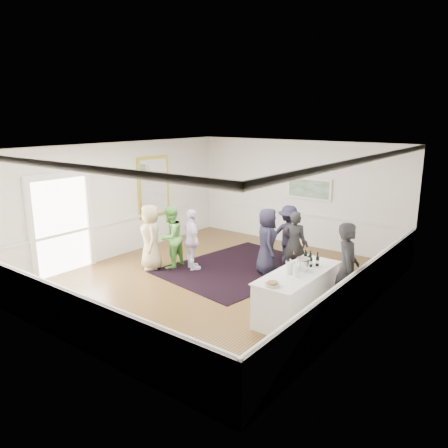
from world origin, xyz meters
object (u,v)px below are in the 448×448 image
Objects in this scene: nut_bowl at (273,284)px; guest_tan at (151,237)px; bartender at (347,270)px; guest_dark_b at (294,244)px; ice_bucket at (303,265)px; serving_table at (298,293)px; guest_lilac at (192,240)px; guest_green at (171,237)px; guest_dark_a at (289,235)px; guest_navy at (267,241)px.

guest_tan is at bearing 165.70° from nut_bowl.
nut_bowl is (-0.78, -1.54, 0.00)m from bartender.
guest_dark_b is 2.15m from ice_bucket.
bartender is at bearing 31.97° from ice_bucket.
bartender reaches higher than serving_table.
guest_green is at bearing 52.63° from guest_lilac.
guest_dark_a is (1.77, 1.86, 0.01)m from guest_lilac.
guest_tan is at bearing 65.20° from guest_lilac.
guest_green is at bearing 82.64° from guest_tan.
nut_bowl is at bearing 174.12° from guest_navy.
guest_navy is (1.66, 0.96, 0.04)m from guest_lilac.
guest_dark_a is 0.98× the size of guest_dark_b.
guest_green is at bearing 66.59° from bartender.
guest_lilac is 1.91m from guest_navy.
guest_dark_b reaches higher than serving_table.
guest_navy is 3.18m from nut_bowl.
bartender is 1.19× the size of guest_lilac.
bartender reaches higher than guest_dark_a.
guest_lilac is at bearing 63.79° from bartender.
guest_navy is (2.56, 1.55, -0.02)m from guest_tan.
ice_bucket reaches higher than nut_bowl.
guest_tan is (-5.09, -0.44, -0.10)m from bartender.
guest_dark_b is at bearing 110.51° from guest_dark_a.
bartender is at bearing 118.49° from guest_dark_b.
guest_tan reaches higher than ice_bucket.
bartender is 1.72m from nut_bowl.
nut_bowl is (1.64, -3.55, 0.14)m from guest_dark_a.
guest_lilac is at bearing 167.57° from serving_table.
bartender is 4.19m from guest_lilac.
bartender is at bearing 123.04° from guest_dark_a.
guest_green is 6.31× the size of ice_bucket.
guest_green reaches higher than ice_bucket.
guest_lilac reaches higher than ice_bucket.
serving_table is at bearing 104.89° from bartender.
guest_dark_a is at bearing -46.82° from guest_navy.
bartender reaches higher than nut_bowl.
bartender is at bearing 85.25° from guest_green.
guest_dark_b reaches higher than guest_dark_a.
serving_table is 1.19× the size of bartender.
guest_dark_b reaches higher than nut_bowl.
guest_lilac is at bearing 80.68° from guest_navy.
guest_dark_a is 6.20× the size of ice_bucket.
ice_bucket is (1.69, -2.47, 0.22)m from guest_dark_a.
ice_bucket is (3.46, -0.61, 0.23)m from guest_lilac.
guest_navy is (-1.78, 1.72, 0.38)m from serving_table.
nut_bowl is at bearing 129.01° from bartender.
bartender is 1.16× the size of guest_green.
guest_green is at bearing 172.23° from serving_table.
guest_navy is at bearing 42.19° from bartender.
ice_bucket is 0.94× the size of nut_bowl.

